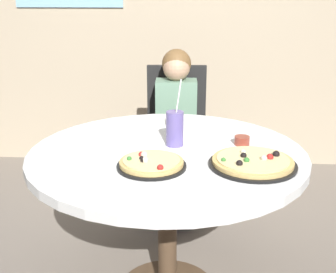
{
  "coord_description": "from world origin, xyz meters",
  "views": [
    {
      "loc": [
        0.12,
        -1.85,
        1.43
      ],
      "look_at": [
        0.0,
        0.05,
        0.8
      ],
      "focal_mm": 47.35,
      "sensor_mm": 36.0,
      "label": 1
    }
  ],
  "objects_px": {
    "chair_wooden": "(176,129)",
    "pizza_cheese": "(253,162)",
    "sauce_bowl": "(242,140)",
    "dining_table": "(167,170)",
    "pizza_veggie": "(151,163)",
    "soda_cup": "(175,128)",
    "diner_child": "(176,145)"
  },
  "relations": [
    {
      "from": "chair_wooden",
      "to": "pizza_cheese",
      "type": "xyz_separation_m",
      "value": [
        0.36,
        -1.18,
        0.24
      ]
    },
    {
      "from": "pizza_veggie",
      "to": "soda_cup",
      "type": "bearing_deg",
      "value": 73.32
    },
    {
      "from": "pizza_cheese",
      "to": "sauce_bowl",
      "type": "bearing_deg",
      "value": 94.11
    },
    {
      "from": "chair_wooden",
      "to": "sauce_bowl",
      "type": "xyz_separation_m",
      "value": [
        0.34,
        -0.91,
        0.24
      ]
    },
    {
      "from": "chair_wooden",
      "to": "sauce_bowl",
      "type": "bearing_deg",
      "value": -69.46
    },
    {
      "from": "pizza_veggie",
      "to": "sauce_bowl",
      "type": "relative_size",
      "value": 4.03
    },
    {
      "from": "pizza_cheese",
      "to": "chair_wooden",
      "type": "bearing_deg",
      "value": 107.08
    },
    {
      "from": "diner_child",
      "to": "pizza_cheese",
      "type": "height_order",
      "value": "diner_child"
    },
    {
      "from": "dining_table",
      "to": "soda_cup",
      "type": "bearing_deg",
      "value": 68.63
    },
    {
      "from": "soda_cup",
      "to": "pizza_cheese",
      "type": "bearing_deg",
      "value": -35.54
    },
    {
      "from": "pizza_cheese",
      "to": "sauce_bowl",
      "type": "distance_m",
      "value": 0.26
    },
    {
      "from": "dining_table",
      "to": "soda_cup",
      "type": "distance_m",
      "value": 0.19
    },
    {
      "from": "chair_wooden",
      "to": "soda_cup",
      "type": "distance_m",
      "value": 0.99
    },
    {
      "from": "diner_child",
      "to": "sauce_bowl",
      "type": "distance_m",
      "value": 0.85
    },
    {
      "from": "chair_wooden",
      "to": "dining_table",
      "type": "bearing_deg",
      "value": -89.83
    },
    {
      "from": "soda_cup",
      "to": "diner_child",
      "type": "bearing_deg",
      "value": 92.04
    },
    {
      "from": "dining_table",
      "to": "sauce_bowl",
      "type": "xyz_separation_m",
      "value": [
        0.34,
        0.1,
        0.12
      ]
    },
    {
      "from": "chair_wooden",
      "to": "diner_child",
      "type": "distance_m",
      "value": 0.19
    },
    {
      "from": "pizza_veggie",
      "to": "pizza_cheese",
      "type": "relative_size",
      "value": 0.79
    },
    {
      "from": "dining_table",
      "to": "pizza_cheese",
      "type": "height_order",
      "value": "pizza_cheese"
    },
    {
      "from": "dining_table",
      "to": "pizza_veggie",
      "type": "relative_size",
      "value": 4.38
    },
    {
      "from": "soda_cup",
      "to": "dining_table",
      "type": "bearing_deg",
      "value": -111.37
    },
    {
      "from": "sauce_bowl",
      "to": "dining_table",
      "type": "bearing_deg",
      "value": -163.17
    },
    {
      "from": "pizza_cheese",
      "to": "soda_cup",
      "type": "relative_size",
      "value": 1.17
    },
    {
      "from": "dining_table",
      "to": "chair_wooden",
      "type": "relative_size",
      "value": 1.3
    },
    {
      "from": "chair_wooden",
      "to": "pizza_cheese",
      "type": "bearing_deg",
      "value": -72.92
    },
    {
      "from": "chair_wooden",
      "to": "pizza_cheese",
      "type": "height_order",
      "value": "chair_wooden"
    },
    {
      "from": "chair_wooden",
      "to": "pizza_veggie",
      "type": "bearing_deg",
      "value": -92.34
    },
    {
      "from": "dining_table",
      "to": "diner_child",
      "type": "height_order",
      "value": "diner_child"
    },
    {
      "from": "dining_table",
      "to": "soda_cup",
      "type": "height_order",
      "value": "soda_cup"
    },
    {
      "from": "pizza_cheese",
      "to": "sauce_bowl",
      "type": "height_order",
      "value": "pizza_cheese"
    },
    {
      "from": "pizza_cheese",
      "to": "dining_table",
      "type": "bearing_deg",
      "value": 156.01
    }
  ]
}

